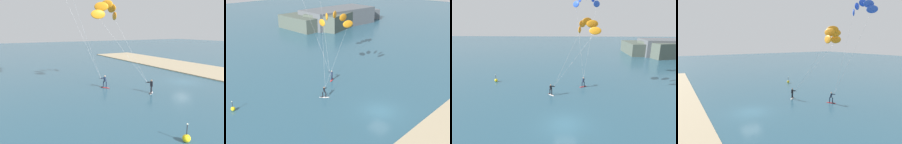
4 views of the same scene
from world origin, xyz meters
The scene contains 4 objects.
ground_plane centered at (0.00, 0.00, 0.00)m, with size 240.00×240.00×0.00m, color #2D566B.
kitesurfer_nearshore centered at (2.68, 11.02, 9.67)m, with size 7.95×6.49×11.28m.
kitesurfer_mid_water centered at (3.08, 16.72, 13.66)m, with size 4.96×6.77×15.44m.
marker_buoy centered at (-13.25, 13.65, 0.30)m, with size 0.56×0.56×1.38m.
Camera 4 is at (23.68, -8.49, 9.09)m, focal length 31.61 mm.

